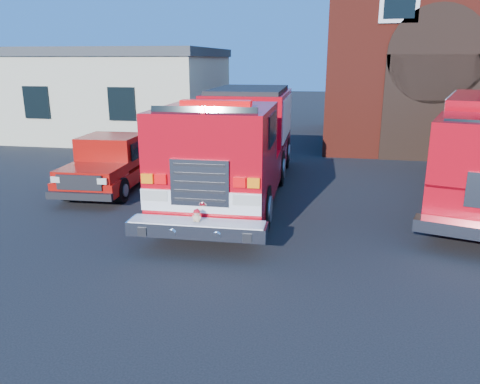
# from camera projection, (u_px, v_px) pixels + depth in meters

# --- Properties ---
(ground) EXTENTS (100.00, 100.00, 0.00)m
(ground) POSITION_uv_depth(u_px,v_px,m) (250.00, 232.00, 10.70)
(ground) COLOR black
(ground) RESTS_ON ground
(parking_stripe_far) EXTENTS (0.12, 3.00, 0.01)m
(parking_stripe_far) POSITION_uv_depth(u_px,v_px,m) (467.00, 174.00, 16.19)
(parking_stripe_far) COLOR yellow
(parking_stripe_far) RESTS_ON ground
(side_building) EXTENTS (10.20, 8.20, 4.35)m
(side_building) POSITION_uv_depth(u_px,v_px,m) (118.00, 92.00, 23.97)
(side_building) COLOR beige
(side_building) RESTS_ON ground
(fire_engine) EXTENTS (2.83, 9.60, 2.94)m
(fire_engine) POSITION_uv_depth(u_px,v_px,m) (238.00, 141.00, 13.58)
(fire_engine) COLOR black
(fire_engine) RESTS_ON ground
(pickup_truck) EXTENTS (2.00, 5.06, 1.63)m
(pickup_truck) POSITION_uv_depth(u_px,v_px,m) (116.00, 162.00, 14.38)
(pickup_truck) COLOR black
(pickup_truck) RESTS_ON ground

